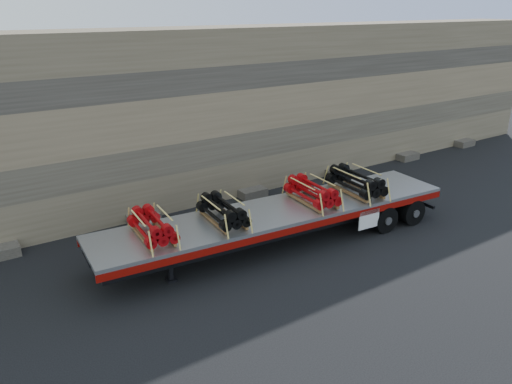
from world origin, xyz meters
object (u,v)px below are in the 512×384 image
Objects in this scene: bundle_midfront at (223,212)px; bundle_midrear at (312,192)px; bundle_front at (152,227)px; bundle_rear at (356,182)px; trailer at (279,226)px.

bundle_midfront is 3.48m from bundle_midrear.
bundle_midfront is at bearing -0.00° from bundle_front.
bundle_midfront reaches higher than bundle_front.
bundle_rear is (1.98, -0.15, 0.03)m from bundle_midrear.
trailer is 6.18× the size of bundle_midrear.
trailer is 3.50m from bundle_rear.
bundle_midrear is at bearing -0.00° from trailer.
bundle_front is at bearing 180.00° from bundle_rear.
bundle_midfront is (2.33, -0.17, 0.01)m from bundle_front.
bundle_midrear reaches higher than trailer.
bundle_front reaches higher than trailer.
trailer is 5.73× the size of bundle_rear.
trailer is 6.44× the size of bundle_midfront.
bundle_rear reaches higher than bundle_midrear.
bundle_front is at bearing 180.00° from bundle_midfront.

